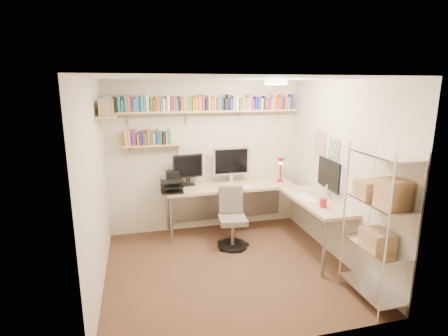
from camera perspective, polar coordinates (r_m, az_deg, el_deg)
The scene contains 6 objects.
ground at distance 4.94m, azimuth 0.58°, elevation -16.01°, with size 3.20×3.20×0.00m, color #42251C.
room_shell at distance 4.40m, azimuth 0.68°, elevation 1.91°, with size 3.24×3.04×2.52m.
wall_shelves at distance 5.52m, azimuth -7.12°, elevation 9.11°, with size 3.12×1.09×0.80m.
corner_desk at distance 5.56m, azimuth 3.23°, elevation -3.49°, with size 2.53×2.10×1.43m.
office_chair at distance 5.40m, azimuth 1.34°, elevation -8.81°, with size 0.48×0.49×0.92m.
wire_rack at distance 4.18m, azimuth 24.14°, elevation -6.68°, with size 0.40×0.79×1.80m.
Camera 1 is at (-1.11, -4.17, 2.41)m, focal length 28.00 mm.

